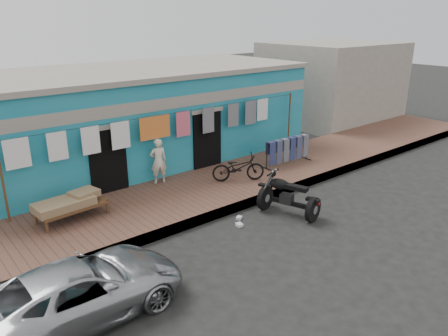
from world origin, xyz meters
The scene contains 15 objects.
ground centered at (0.00, 0.00, 0.00)m, with size 80.00×80.00×0.00m, color black.
sidewalk centered at (0.00, 3.00, 0.12)m, with size 28.00×3.00×0.25m, color brown.
curb centered at (0.00, 1.55, 0.12)m, with size 28.00×0.10×0.25m, color gray.
building centered at (0.00, 6.99, 1.69)m, with size 12.20×5.20×3.36m.
neighbor_right centered at (11.00, 7.00, 1.90)m, with size 6.00×5.00×3.80m, color #9E9384.
clothesline centered at (-0.37, 4.25, 1.83)m, with size 10.06×0.06×2.10m.
car centered at (-4.91, -0.03, 0.54)m, with size 1.74×3.82×1.08m, color #B1B1B6.
seated_person centered at (-0.75, 4.18, 0.94)m, with size 0.50×0.33×1.38m, color beige.
bicycle centered at (1.22, 2.81, 0.76)m, with size 0.56×1.59×1.03m, color black.
motorcycle centered at (1.00, 0.52, 0.57)m, with size 1.12×1.86×1.14m, color black, non-canonical shape.
charpoy centered at (-3.72, 3.42, 0.55)m, with size 1.85×1.00×0.60m, color brown, non-canonical shape.
jeans_rack centered at (3.56, 2.96, 0.72)m, with size 1.97×0.50×0.94m, color black, non-canonical shape.
litter_a centered at (-0.19, 1.15, 0.04)m, with size 0.16×0.13×0.07m, color silver.
litter_b centered at (1.52, 1.20, 0.04)m, with size 0.16×0.12×0.08m, color silver.
litter_c centered at (-0.45, 0.84, 0.04)m, with size 0.18×0.15×0.07m, color silver.
Camera 1 is at (-7.05, -6.63, 5.08)m, focal length 35.00 mm.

